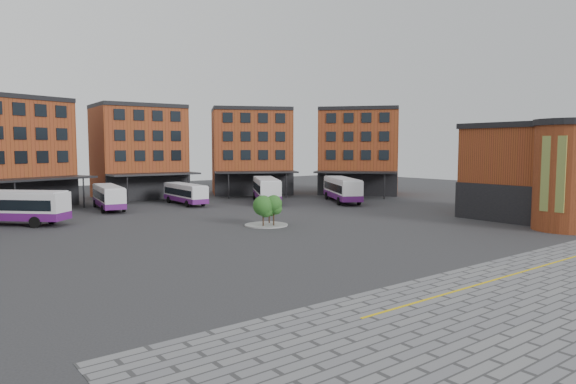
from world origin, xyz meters
TOP-DOWN VIEW (x-y plane):
  - ground at (0.00, 0.00)m, footprint 160.00×160.00m
  - yellow_line at (2.00, -14.00)m, footprint 26.00×0.15m
  - main_building at (-4.77, 38.25)m, footprint 94.14×42.48m
  - east_building at (28.70, -3.06)m, footprint 17.40×15.40m
  - tree_island at (1.93, 11.59)m, footprint 4.40×4.40m
  - bus_b at (-18.82, 28.50)m, footprint 10.86×10.90m
  - bus_c at (-6.22, 35.20)m, footprint 4.35×11.19m
  - bus_d at (4.18, 34.57)m, footprint 3.02×10.35m
  - bus_e at (14.82, 30.11)m, footprint 8.56×12.25m
  - bus_f at (23.70, 23.62)m, footprint 8.73×12.26m

SIDE VIEW (x-z plane):
  - ground at x=0.00m, z-range 0.00..0.00m
  - yellow_line at x=2.00m, z-range 0.02..0.04m
  - bus_d at x=4.18m, z-range 0.12..3.00m
  - bus_c at x=-6.22m, z-range 0.13..3.21m
  - tree_island at x=1.93m, z-range 0.23..3.41m
  - bus_e at x=14.82m, z-range 0.15..3.65m
  - bus_f at x=23.70m, z-range 0.15..3.67m
  - bus_b at x=-18.82m, z-range 0.15..3.67m
  - east_building at x=28.70m, z-range -0.01..10.59m
  - main_building at x=-4.77m, z-range -0.07..14.53m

